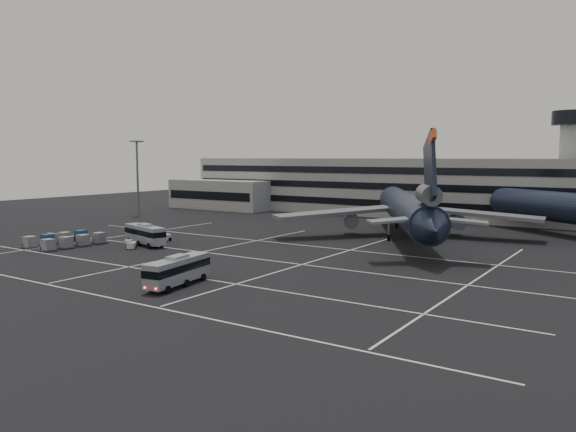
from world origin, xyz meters
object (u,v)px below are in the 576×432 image
object	(u,v)px
bus_far	(145,234)
trijet_main	(407,210)
tug_a	(163,237)
bus_near	(178,269)
uld_cluster	(65,240)

from	to	relation	value
bus_far	trijet_main	bearing A→B (deg)	-32.50
bus_far	tug_a	distance (m)	4.99
bus_near	tug_a	world-z (taller)	bus_near
trijet_main	tug_a	size ratio (longest dim) A/B	19.53
trijet_main	bus_far	distance (m)	44.55
bus_near	tug_a	distance (m)	34.70
trijet_main	bus_near	size ratio (longest dim) A/B	5.27
bus_near	bus_far	world-z (taller)	bus_far
bus_near	tug_a	xyz separation A→B (m)	(-26.17, 22.77, -1.18)
bus_near	tug_a	bearing A→B (deg)	129.68
bus_near	bus_far	bearing A→B (deg)	135.20
uld_cluster	trijet_main	bearing A→B (deg)	40.76
trijet_main	bus_near	distance (m)	48.47
uld_cluster	bus_near	bearing A→B (deg)	-16.34
tug_a	bus_far	bearing A→B (deg)	-70.32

